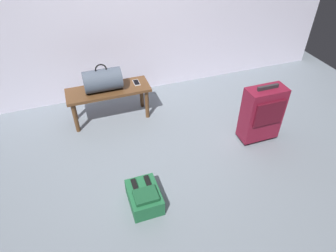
{
  "coord_description": "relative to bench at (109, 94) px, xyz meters",
  "views": [
    {
      "loc": [
        -0.73,
        -2.14,
        2.32
      ],
      "look_at": [
        0.11,
        0.29,
        0.25
      ],
      "focal_mm": 31.67,
      "sensor_mm": 36.0,
      "label": 1
    }
  ],
  "objects": [
    {
      "name": "backpack_green",
      "position": [
        0.04,
        -1.43,
        -0.27
      ],
      "size": [
        0.28,
        0.38,
        0.21
      ],
      "color": "#1E6038",
      "rests_on": "ground"
    },
    {
      "name": "duffel_bag_slate",
      "position": [
        -0.05,
        -0.0,
        0.2
      ],
      "size": [
        0.44,
        0.26,
        0.34
      ],
      "color": "#475160",
      "rests_on": "bench"
    },
    {
      "name": "ground_plane",
      "position": [
        0.41,
        -0.99,
        -0.36
      ],
      "size": [
        6.6,
        6.6,
        0.0
      ],
      "primitive_type": "plane",
      "color": "slate"
    },
    {
      "name": "suitcase_upright_burgundy",
      "position": [
        1.53,
        -0.97,
        0.01
      ],
      "size": [
        0.44,
        0.24,
        0.72
      ],
      "color": "maroon",
      "rests_on": "ground"
    },
    {
      "name": "bench",
      "position": [
        0.0,
        0.0,
        0.0
      ],
      "size": [
        1.0,
        0.36,
        0.43
      ],
      "color": "brown",
      "rests_on": "ground"
    },
    {
      "name": "cell_phone",
      "position": [
        0.36,
        0.03,
        0.07
      ],
      "size": [
        0.07,
        0.14,
        0.01
      ],
      "color": "silver",
      "rests_on": "bench"
    }
  ]
}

